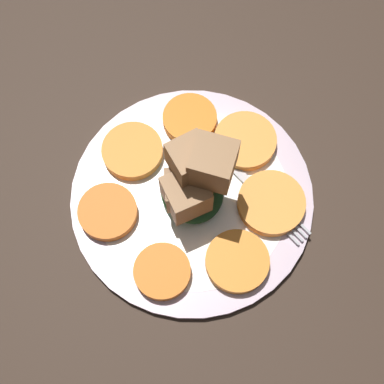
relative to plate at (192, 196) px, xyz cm
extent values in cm
cube|color=#38281E|center=(0.00, 0.00, -1.52)|extent=(120.00, 120.00, 2.00)
cylinder|color=silver|center=(0.00, 0.00, -0.02)|extent=(30.75, 30.75, 1.00)
cylinder|color=white|center=(0.00, 0.00, 0.03)|extent=(24.60, 24.60, 1.00)
cylinder|color=orange|center=(10.16, -2.68, 1.24)|extent=(7.17, 7.17, 1.31)
cylinder|color=orange|center=(7.75, 5.74, 1.24)|extent=(7.89, 7.89, 1.31)
cylinder|color=orange|center=(0.55, 10.69, 1.24)|extent=(7.33, 7.33, 1.31)
cylinder|color=orange|center=(-8.57, 6.22, 1.24)|extent=(6.82, 6.82, 1.31)
cylinder|color=orange|center=(-9.92, -2.71, 1.24)|extent=(7.68, 7.68, 1.31)
cylinder|color=#F99539|center=(-4.07, -9.08, 1.24)|extent=(8.44, 8.44, 1.31)
cylinder|color=#F99539|center=(5.02, -8.68, 1.24)|extent=(8.14, 8.14, 1.31)
ellipsoid|color=#235128|center=(0.00, 0.00, 1.85)|extent=(8.62, 7.76, 2.53)
cube|color=olive|center=(-1.54, 1.18, 5.49)|extent=(5.42, 5.42, 4.75)
cube|color=brown|center=(-0.76, 1.34, 5.18)|extent=(4.92, 4.92, 4.14)
cube|color=olive|center=(-0.02, 0.11, 5.17)|extent=(4.22, 4.22, 4.11)
cube|color=brown|center=(0.97, -0.02, 4.91)|extent=(4.53, 4.53, 3.59)
cube|color=olive|center=(-0.56, -2.23, 10.24)|extent=(6.58, 6.58, 4.75)
cube|color=olive|center=(0.94, -0.22, 9.46)|extent=(5.04, 5.04, 4.23)
cube|color=#B2B2B7|center=(1.61, -6.37, 0.78)|extent=(11.47, 6.09, 0.40)
cube|color=#B2B2B7|center=(-4.56, -9.22, 0.78)|extent=(2.30, 2.71, 0.40)
cube|color=#B2B2B7|center=(-6.98, -11.44, 0.78)|extent=(4.47, 2.28, 0.40)
cube|color=#B2B2B7|center=(-7.26, -10.83, 0.78)|extent=(4.47, 2.28, 0.40)
cube|color=#B2B2B7|center=(-7.54, -10.23, 0.78)|extent=(4.47, 2.28, 0.40)
cube|color=#B2B2B7|center=(-7.82, -9.62, 0.78)|extent=(4.47, 2.28, 0.40)
camera|label=1|loc=(-22.87, 6.74, 63.69)|focal=50.00mm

